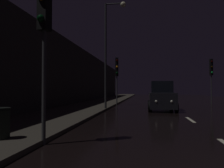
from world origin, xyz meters
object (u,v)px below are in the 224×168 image
at_px(traffic_light_far_right, 211,71).
at_px(car_approaching_headlights, 162,97).
at_px(trash_bin_curbside, 1,123).
at_px(traffic_light_far_left, 117,71).
at_px(streetlamp_overhead, 111,40).
at_px(traffic_light_near_left, 44,14).
at_px(car_distant_taillights, 168,94).

xyz_separation_m(traffic_light_far_right, car_approaching_headlights, (-6.39, -9.73, -2.76)).
bearing_deg(trash_bin_curbside, traffic_light_far_right, 60.92).
xyz_separation_m(traffic_light_far_left, streetlamp_overhead, (0.21, -5.52, 1.95)).
bearing_deg(traffic_light_far_left, traffic_light_far_right, 102.14).
bearing_deg(streetlamp_overhead, trash_bin_curbside, -98.23).
relative_size(traffic_light_far_right, streetlamp_overhead, 0.61).
height_order(traffic_light_far_right, trash_bin_curbside, traffic_light_far_right).
height_order(traffic_light_far_right, traffic_light_near_left, traffic_light_near_left).
height_order(traffic_light_near_left, trash_bin_curbside, traffic_light_near_left).
relative_size(streetlamp_overhead, car_approaching_headlights, 1.90).
relative_size(traffic_light_far_right, car_approaching_headlights, 1.16).
distance_m(traffic_light_far_right, car_distant_taillights, 14.99).
distance_m(traffic_light_near_left, car_distant_taillights, 36.46).
distance_m(trash_bin_curbside, car_distant_taillights, 36.69).
bearing_deg(car_approaching_headlights, streetlamp_overhead, -82.59).
bearing_deg(trash_bin_curbside, car_approaching_headlights, 64.71).
relative_size(trash_bin_curbside, car_distant_taillights, 0.25).
distance_m(traffic_light_far_right, trash_bin_curbside, 24.79).
relative_size(traffic_light_far_left, car_approaching_headlights, 1.09).
bearing_deg(car_approaching_headlights, traffic_light_near_left, -19.96).
distance_m(trash_bin_curbside, car_approaching_headlights, 13.01).
height_order(traffic_light_far_right, car_approaching_headlights, traffic_light_far_right).
xyz_separation_m(traffic_light_far_right, trash_bin_curbside, (-11.95, -21.49, -3.17)).
relative_size(streetlamp_overhead, car_distant_taillights, 2.28).
bearing_deg(traffic_light_far_right, car_approaching_headlights, -42.78).
height_order(traffic_light_far_left, trash_bin_curbside, traffic_light_far_left).
bearing_deg(car_distant_taillights, traffic_light_far_left, 160.00).
bearing_deg(traffic_light_near_left, streetlamp_overhead, -171.93).
relative_size(traffic_light_near_left, trash_bin_curbside, 5.68).
bearing_deg(trash_bin_curbside, streetlamp_overhead, 81.77).
bearing_deg(traffic_light_far_right, traffic_light_near_left, -35.89).
distance_m(traffic_light_far_left, car_approaching_headlights, 6.97).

